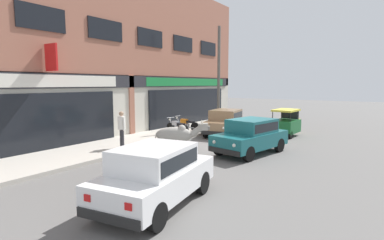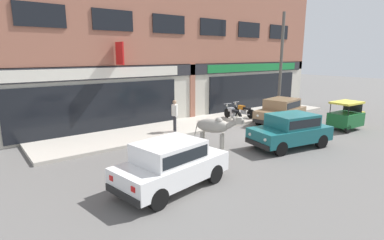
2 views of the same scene
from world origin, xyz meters
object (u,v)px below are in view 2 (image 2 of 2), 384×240
motorcycle_0 (233,113)px  utility_pole (281,65)px  motorcycle_1 (243,111)px  cow (215,126)px  car_1 (171,162)px  auto_rickshaw (347,117)px  car_2 (291,129)px  car_0 (281,110)px  pedestrian (175,112)px

motorcycle_0 → utility_pole: utility_pole is taller
motorcycle_1 → cow: bearing=-147.4°
utility_pole → motorcycle_1: bearing=160.6°
motorcycle_1 → utility_pole: utility_pole is taller
car_1 → utility_pole: utility_pole is taller
cow → auto_rickshaw: bearing=-12.1°
car_1 → car_2: bearing=2.6°
auto_rickshaw → utility_pole: (-0.08, 4.33, 2.66)m
car_0 → motorcycle_0: car_0 is taller
auto_rickshaw → motorcycle_0: auto_rickshaw is taller
motorcycle_0 → cow: bearing=-142.9°
cow → car_0: cow is taller
auto_rickshaw → car_0: bearing=119.2°
car_2 → pedestrian: pedestrian is taller
cow → utility_pole: utility_pole is taller
car_1 → auto_rickshaw: size_ratio=1.87×
auto_rickshaw → cow: bearing=167.9°
motorcycle_0 → motorcycle_1: same height
car_2 → utility_pole: (5.02, 4.40, 2.50)m
cow → motorcycle_1: bearing=32.6°
car_0 → auto_rickshaw: auto_rickshaw is taller
car_0 → pedestrian: pedestrian is taller
motorcycle_1 → car_2: bearing=-116.7°
car_1 → motorcycle_0: size_ratio=2.11×
utility_pole → auto_rickshaw: bearing=-88.9°
utility_pole → car_0: bearing=-139.3°
cow → auto_rickshaw: 8.10m
pedestrian → auto_rickshaw: bearing=-31.0°
car_2 → motorcycle_1: bearing=63.3°
motorcycle_0 → car_2: bearing=-107.2°
car_1 → motorcycle_1: size_ratio=2.08×
motorcycle_1 → utility_pole: size_ratio=0.29×
car_1 → motorcycle_0: (7.94, 5.38, -0.28)m
utility_pole → pedestrian: bearing=177.1°
car_1 → pedestrian: bearing=54.8°
utility_pole → cow: bearing=-161.4°
cow → motorcycle_0: size_ratio=1.07×
motorcycle_1 → car_0: bearing=-69.8°
car_1 → utility_pole: 12.57m
car_0 → car_2: (-3.45, -3.04, 0.00)m
cow → motorcycle_1: size_ratio=1.06×
auto_rickshaw → car_1: bearing=-178.2°
cow → car_2: 3.32m
car_1 → car_0: bearing=18.8°
motorcycle_0 → motorcycle_1: bearing=8.5°
motorcycle_0 → pedestrian: pedestrian is taller
car_1 → auto_rickshaw: (11.47, 0.36, -0.15)m
car_0 → motorcycle_0: 2.78m
car_0 → motorcycle_0: (-1.87, 2.04, -0.28)m
cow → pedestrian: pedestrian is taller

